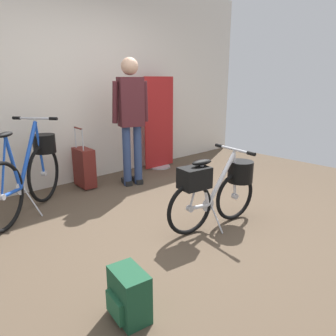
{
  "coord_description": "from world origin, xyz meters",
  "views": [
    {
      "loc": [
        -2.03,
        -2.09,
        1.44
      ],
      "look_at": [
        0.12,
        0.23,
        0.55
      ],
      "focal_mm": 33.85,
      "sensor_mm": 36.0,
      "label": 1
    }
  ],
  "objects": [
    {
      "name": "display_bike_left",
      "position": [
        -0.86,
        1.41,
        0.47
      ],
      "size": [
        1.18,
        0.98,
        1.04
      ],
      "color": "black",
      "rests_on": "ground_plane"
    },
    {
      "name": "back_wall",
      "position": [
        0.0,
        2.09,
        1.45
      ],
      "size": [
        7.02,
        0.1,
        2.9
      ],
      "primitive_type": "cube",
      "color": "silver",
      "rests_on": "ground_plane"
    },
    {
      "name": "floor_banner_stand",
      "position": [
        1.38,
        1.79,
        0.65
      ],
      "size": [
        0.6,
        0.36,
        1.48
      ],
      "color": "#B7B7BC",
      "rests_on": "ground_plane"
    },
    {
      "name": "rolling_suitcase",
      "position": [
        -0.04,
        1.73,
        0.28
      ],
      "size": [
        0.2,
        0.37,
        0.83
      ],
      "color": "maroon",
      "rests_on": "ground_plane"
    },
    {
      "name": "visitor_near_wall",
      "position": [
        0.51,
        1.37,
        0.99
      ],
      "size": [
        0.51,
        0.34,
        1.71
      ],
      "color": "navy",
      "rests_on": "ground_plane"
    },
    {
      "name": "ground_plane",
      "position": [
        0.0,
        0.0,
        0.0
      ],
      "size": [
        7.02,
        7.02,
        0.0
      ],
      "primitive_type": "plane",
      "color": "brown"
    },
    {
      "name": "backpack_on_floor",
      "position": [
        -1.08,
        -0.71,
        0.16
      ],
      "size": [
        0.23,
        0.3,
        0.32
      ],
      "color": "#19472D",
      "rests_on": "ground_plane"
    },
    {
      "name": "folding_bike_foreground",
      "position": [
        0.35,
        -0.25,
        0.42
      ],
      "size": [
        1.11,
        0.53,
        0.79
      ],
      "color": "black",
      "rests_on": "ground_plane"
    }
  ]
}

